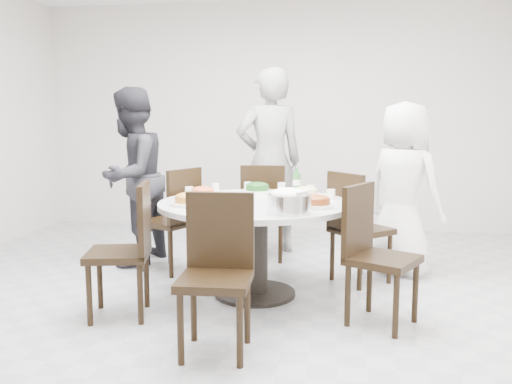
# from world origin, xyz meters

# --- Properties ---
(floor) EXTENTS (6.00, 6.00, 0.01)m
(floor) POSITION_xyz_m (0.00, 0.00, 0.00)
(floor) COLOR #A5A6AA
(floor) RESTS_ON ground
(wall_back) EXTENTS (6.00, 0.01, 2.80)m
(wall_back) POSITION_xyz_m (0.00, 3.00, 1.40)
(wall_back) COLOR silver
(wall_back) RESTS_ON ground
(dining_table) EXTENTS (1.50, 1.50, 0.75)m
(dining_table) POSITION_xyz_m (0.03, 0.34, 0.38)
(dining_table) COLOR silver
(dining_table) RESTS_ON floor
(chair_ne) EXTENTS (0.59, 0.59, 0.95)m
(chair_ne) POSITION_xyz_m (0.88, 0.81, 0.47)
(chair_ne) COLOR black
(chair_ne) RESTS_ON floor
(chair_n) EXTENTS (0.45, 0.45, 0.95)m
(chair_n) POSITION_xyz_m (-0.04, 1.46, 0.47)
(chair_n) COLOR black
(chair_n) RESTS_ON floor
(chair_nw) EXTENTS (0.56, 0.56, 0.95)m
(chair_nw) POSITION_xyz_m (-0.84, 0.92, 0.47)
(chair_nw) COLOR black
(chair_nw) RESTS_ON floor
(chair_sw) EXTENTS (0.50, 0.50, 0.95)m
(chair_sw) POSITION_xyz_m (-0.86, -0.25, 0.47)
(chair_sw) COLOR black
(chair_sw) RESTS_ON floor
(chair_s) EXTENTS (0.43, 0.43, 0.95)m
(chair_s) POSITION_xyz_m (-0.05, -0.75, 0.47)
(chair_s) COLOR black
(chair_s) RESTS_ON floor
(chair_se) EXTENTS (0.57, 0.57, 0.95)m
(chair_se) POSITION_xyz_m (0.97, -0.15, 0.47)
(chair_se) COLOR black
(chair_se) RESTS_ON floor
(diner_right) EXTENTS (0.89, 0.87, 1.54)m
(diner_right) POSITION_xyz_m (1.25, 1.13, 0.77)
(diner_right) COLOR white
(diner_right) RESTS_ON floor
(diner_middle) EXTENTS (0.80, 0.66, 1.90)m
(diner_middle) POSITION_xyz_m (-0.02, 1.75, 0.95)
(diner_middle) COLOR black
(diner_middle) RESTS_ON floor
(diner_left) EXTENTS (0.76, 0.91, 1.68)m
(diner_left) POSITION_xyz_m (-1.26, 1.10, 0.84)
(diner_left) COLOR black
(diner_left) RESTS_ON floor
(dish_greens) EXTENTS (0.26, 0.26, 0.07)m
(dish_greens) POSITION_xyz_m (-0.02, 0.83, 0.78)
(dish_greens) COLOR white
(dish_greens) RESTS_ON dining_table
(dish_pale) EXTENTS (0.24, 0.24, 0.06)m
(dish_pale) POSITION_xyz_m (0.41, 0.61, 0.78)
(dish_pale) COLOR white
(dish_pale) RESTS_ON dining_table
(dish_orange) EXTENTS (0.23, 0.23, 0.06)m
(dish_orange) POSITION_xyz_m (-0.43, 0.50, 0.78)
(dish_orange) COLOR white
(dish_orange) RESTS_ON dining_table
(dish_redbrown) EXTENTS (0.25, 0.25, 0.06)m
(dish_redbrown) POSITION_xyz_m (0.51, 0.14, 0.78)
(dish_redbrown) COLOR white
(dish_redbrown) RESTS_ON dining_table
(dish_tofu) EXTENTS (0.29, 0.29, 0.08)m
(dish_tofu) POSITION_xyz_m (-0.43, 0.10, 0.79)
(dish_tofu) COLOR white
(dish_tofu) RESTS_ON dining_table
(rice_bowl) EXTENTS (0.30, 0.30, 0.13)m
(rice_bowl) POSITION_xyz_m (0.33, -0.11, 0.81)
(rice_bowl) COLOR silver
(rice_bowl) RESTS_ON dining_table
(soup_bowl) EXTENTS (0.27, 0.27, 0.08)m
(soup_bowl) POSITION_xyz_m (-0.24, -0.08, 0.79)
(soup_bowl) COLOR white
(soup_bowl) RESTS_ON dining_table
(beverage_bottle) EXTENTS (0.06, 0.06, 0.22)m
(beverage_bottle) POSITION_xyz_m (0.32, 0.84, 0.86)
(beverage_bottle) COLOR #2B6A2A
(beverage_bottle) RESTS_ON dining_table
(tea_cups) EXTENTS (0.07, 0.07, 0.08)m
(tea_cups) POSITION_xyz_m (0.05, 0.99, 0.79)
(tea_cups) COLOR white
(tea_cups) RESTS_ON dining_table
(chopsticks) EXTENTS (0.24, 0.04, 0.01)m
(chopsticks) POSITION_xyz_m (-0.00, 0.97, 0.76)
(chopsticks) COLOR tan
(chopsticks) RESTS_ON dining_table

